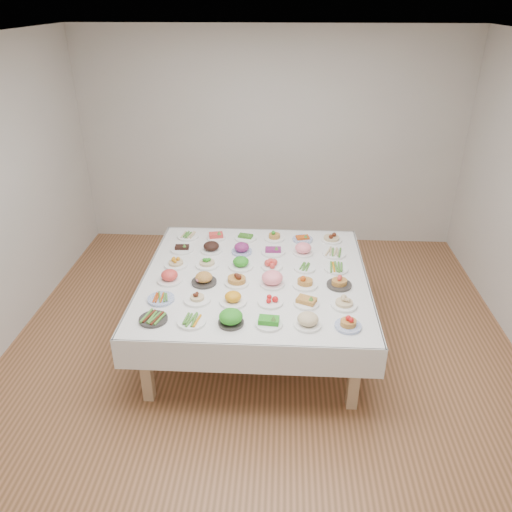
# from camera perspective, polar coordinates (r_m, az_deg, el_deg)

# --- Properties ---
(room_envelope) EXTENTS (5.02, 5.02, 2.81)m
(room_envelope) POSITION_cam_1_polar(r_m,az_deg,el_deg) (4.15, 0.73, 10.04)
(room_envelope) COLOR #A06742
(room_envelope) RESTS_ON ground
(display_table) EXTENTS (2.11, 2.11, 0.75)m
(display_table) POSITION_cam_1_polar(r_m,az_deg,el_deg) (4.72, -0.10, -2.98)
(display_table) COLOR white
(display_table) RESTS_ON ground
(dish_0) EXTENTS (0.25, 0.23, 0.06)m
(dish_0) POSITION_cam_1_polar(r_m,az_deg,el_deg) (4.14, -11.67, -6.93)
(dish_0) COLOR #302D2A
(dish_0) RESTS_ON display_table
(dish_1) EXTENTS (0.24, 0.23, 0.06)m
(dish_1) POSITION_cam_1_polar(r_m,az_deg,el_deg) (4.07, -7.37, -7.29)
(dish_1) COLOR white
(dish_1) RESTS_ON display_table
(dish_2) EXTENTS (0.20, 0.20, 0.13)m
(dish_2) POSITION_cam_1_polar(r_m,az_deg,el_deg) (4.00, -2.90, -7.01)
(dish_2) COLOR #302D2A
(dish_2) RESTS_ON display_table
(dish_3) EXTENTS (0.22, 0.22, 0.10)m
(dish_3) POSITION_cam_1_polar(r_m,az_deg,el_deg) (4.00, 1.48, -7.41)
(dish_3) COLOR white
(dish_3) RESTS_ON display_table
(dish_4) EXTENTS (0.24, 0.24, 0.13)m
(dish_4) POSITION_cam_1_polar(r_m,az_deg,el_deg) (4.00, 5.95, -7.20)
(dish_4) COLOR white
(dish_4) RESTS_ON display_table
(dish_5) EXTENTS (0.21, 0.21, 0.11)m
(dish_5) POSITION_cam_1_polar(r_m,az_deg,el_deg) (4.04, 10.51, -7.49)
(dish_5) COLOR #4C66B2
(dish_5) RESTS_ON display_table
(dish_6) EXTENTS (0.23, 0.23, 0.05)m
(dish_6) POSITION_cam_1_polar(r_m,az_deg,el_deg) (4.39, -10.81, -4.77)
(dish_6) COLOR #4C66B2
(dish_6) RESTS_ON display_table
(dish_7) EXTENTS (0.23, 0.23, 0.11)m
(dish_7) POSITION_cam_1_polar(r_m,az_deg,el_deg) (4.32, -6.74, -4.63)
(dish_7) COLOR white
(dish_7) RESTS_ON display_table
(dish_8) EXTENTS (0.23, 0.23, 0.12)m
(dish_8) POSITION_cam_1_polar(r_m,az_deg,el_deg) (4.27, -2.65, -4.72)
(dish_8) COLOR white
(dish_8) RESTS_ON display_table
(dish_9) EXTENTS (0.22, 0.22, 0.09)m
(dish_9) POSITION_cam_1_polar(r_m,az_deg,el_deg) (4.27, 1.66, -5.03)
(dish_9) COLOR white
(dish_9) RESTS_ON display_table
(dish_10) EXTENTS (0.22, 0.22, 0.10)m
(dish_10) POSITION_cam_1_polar(r_m,az_deg,el_deg) (4.27, 5.79, -5.05)
(dish_10) COLOR white
(dish_10) RESTS_ON display_table
(dish_11) EXTENTS (0.22, 0.22, 0.12)m
(dish_11) POSITION_cam_1_polar(r_m,az_deg,el_deg) (4.28, 10.06, -5.03)
(dish_11) COLOR white
(dish_11) RESTS_ON display_table
(dish_12) EXTENTS (0.23, 0.23, 0.12)m
(dish_12) POSITION_cam_1_polar(r_m,az_deg,el_deg) (4.64, -9.85, -2.29)
(dish_12) COLOR white
(dish_12) RESTS_ON display_table
(dish_13) EXTENTS (0.23, 0.23, 0.12)m
(dish_13) POSITION_cam_1_polar(r_m,az_deg,el_deg) (4.57, -5.98, -2.51)
(dish_13) COLOR #302D2A
(dish_13) RESTS_ON display_table
(dish_14) EXTENTS (0.22, 0.22, 0.12)m
(dish_14) POSITION_cam_1_polar(r_m,az_deg,el_deg) (4.54, -2.22, -2.59)
(dish_14) COLOR white
(dish_14) RESTS_ON display_table
(dish_15) EXTENTS (0.22, 0.22, 0.15)m
(dish_15) POSITION_cam_1_polar(r_m,az_deg,el_deg) (4.51, 1.87, -2.56)
(dish_15) COLOR white
(dish_15) RESTS_ON display_table
(dish_16) EXTENTS (0.23, 0.23, 0.12)m
(dish_16) POSITION_cam_1_polar(r_m,az_deg,el_deg) (4.52, 5.63, -2.86)
(dish_16) COLOR white
(dish_16) RESTS_ON display_table
(dish_17) EXTENTS (0.22, 0.22, 0.12)m
(dish_17) POSITION_cam_1_polar(r_m,az_deg,el_deg) (4.56, 9.51, -2.88)
(dish_17) COLOR #302D2A
(dish_17) RESTS_ON display_table
(dish_18) EXTENTS (0.22, 0.22, 0.11)m
(dish_18) POSITION_cam_1_polar(r_m,az_deg,el_deg) (4.89, -9.15, -0.61)
(dish_18) COLOR white
(dish_18) RESTS_ON display_table
(dish_19) EXTENTS (0.23, 0.23, 0.12)m
(dish_19) POSITION_cam_1_polar(r_m,az_deg,el_deg) (4.85, -5.62, -0.55)
(dish_19) COLOR white
(dish_19) RESTS_ON display_table
(dish_20) EXTENTS (0.24, 0.24, 0.13)m
(dish_20) POSITION_cam_1_polar(r_m,az_deg,el_deg) (4.80, -1.74, -0.70)
(dish_20) COLOR white
(dish_20) RESTS_ON display_table
(dish_21) EXTENTS (0.20, 0.20, 0.08)m
(dish_21) POSITION_cam_1_polar(r_m,az_deg,el_deg) (4.81, 1.82, -0.99)
(dish_21) COLOR white
(dish_21) RESTS_ON display_table
(dish_22) EXTENTS (0.20, 0.20, 0.05)m
(dish_22) POSITION_cam_1_polar(r_m,az_deg,el_deg) (4.81, 5.59, -1.35)
(dish_22) COLOR white
(dish_22) RESTS_ON display_table
(dish_23) EXTENTS (0.22, 0.22, 0.06)m
(dish_23) POSITION_cam_1_polar(r_m,az_deg,el_deg) (4.83, 9.15, -1.32)
(dish_23) COLOR white
(dish_23) RESTS_ON display_table
(dish_24) EXTENTS (0.23, 0.23, 0.09)m
(dish_24) POSITION_cam_1_polar(r_m,az_deg,el_deg) (5.19, -8.45, 0.94)
(dish_24) COLOR white
(dish_24) RESTS_ON display_table
(dish_25) EXTENTS (0.22, 0.22, 0.13)m
(dish_25) POSITION_cam_1_polar(r_m,az_deg,el_deg) (5.12, -5.13, 1.16)
(dish_25) COLOR white
(dish_25) RESTS_ON display_table
(dish_26) EXTENTS (0.21, 0.21, 0.12)m
(dish_26) POSITION_cam_1_polar(r_m,az_deg,el_deg) (5.08, -1.65, 0.93)
(dish_26) COLOR #4C66B2
(dish_26) RESTS_ON display_table
(dish_27) EXTENTS (0.24, 0.24, 0.10)m
(dish_27) POSITION_cam_1_polar(r_m,az_deg,el_deg) (5.08, 1.97, 0.74)
(dish_27) COLOR white
(dish_27) RESTS_ON display_table
(dish_28) EXTENTS (0.21, 0.21, 0.12)m
(dish_28) POSITION_cam_1_polar(r_m,az_deg,el_deg) (5.07, 5.41, 0.80)
(dish_28) COLOR white
(dish_28) RESTS_ON display_table
(dish_29) EXTENTS (0.23, 0.23, 0.06)m
(dish_29) POSITION_cam_1_polar(r_m,az_deg,el_deg) (5.11, 8.91, 0.38)
(dish_29) COLOR white
(dish_29) RESTS_ON display_table
(dish_30) EXTENTS (0.23, 0.23, 0.05)m
(dish_30) POSITION_cam_1_polar(r_m,az_deg,el_deg) (5.47, -7.76, 2.31)
(dish_30) COLOR white
(dish_30) RESTS_ON display_table
(dish_31) EXTENTS (0.20, 0.20, 0.09)m
(dish_31) POSITION_cam_1_polar(r_m,az_deg,el_deg) (5.40, -4.59, 2.36)
(dish_31) COLOR white
(dish_31) RESTS_ON display_table
(dish_32) EXTENTS (0.23, 0.23, 0.09)m
(dish_32) POSITION_cam_1_polar(r_m,az_deg,el_deg) (5.38, -1.20, 2.29)
(dish_32) COLOR white
(dish_32) RESTS_ON display_table
(dish_33) EXTENTS (0.21, 0.21, 0.11)m
(dish_33) POSITION_cam_1_polar(r_m,az_deg,el_deg) (5.36, 2.12, 2.32)
(dish_33) COLOR white
(dish_33) RESTS_ON display_table
(dish_34) EXTENTS (0.21, 0.21, 0.09)m
(dish_34) POSITION_cam_1_polar(r_m,az_deg,el_deg) (5.37, 5.35, 2.10)
(dish_34) COLOR #4C66B2
(dish_34) RESTS_ON display_table
(dish_35) EXTENTS (0.21, 0.21, 0.12)m
(dish_35) POSITION_cam_1_polar(r_m,az_deg,el_deg) (5.38, 8.63, 2.22)
(dish_35) COLOR white
(dish_35) RESTS_ON display_table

